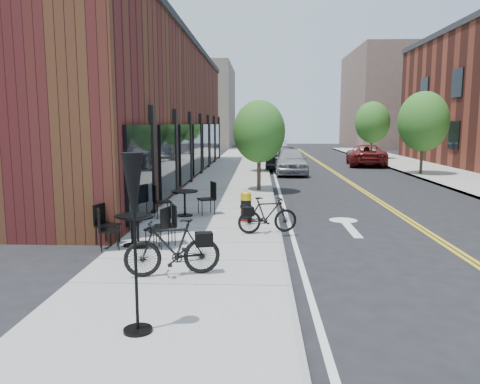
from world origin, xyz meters
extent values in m
plane|color=black|center=(0.00, 0.00, 0.00)|extent=(120.00, 120.00, 0.00)
cube|color=#9E9B93|center=(-2.00, 10.00, 0.06)|extent=(4.00, 70.00, 0.12)
cube|color=#4A1818|center=(-6.50, 14.00, 3.50)|extent=(5.00, 28.00, 7.00)
cube|color=#726656|center=(-8.00, 48.00, 5.00)|extent=(8.00, 14.00, 10.00)
cube|color=brown|center=(16.00, 50.00, 6.00)|extent=(10.00, 16.00, 12.00)
cylinder|color=#382B1E|center=(-0.60, 9.00, 0.93)|extent=(0.16, 0.16, 1.61)
ellipsoid|color=#296B21|center=(-0.60, 9.00, 2.61)|extent=(2.20, 2.20, 2.64)
cylinder|color=#382B1E|center=(-0.60, 17.00, 0.96)|extent=(0.16, 0.16, 1.68)
ellipsoid|color=#296B21|center=(-0.60, 17.00, 2.72)|extent=(2.30, 2.30, 2.76)
cylinder|color=#382B1E|center=(-0.60, 25.00, 0.91)|extent=(0.16, 0.16, 1.57)
ellipsoid|color=#296B21|center=(-0.60, 25.00, 2.54)|extent=(2.10, 2.10, 2.52)
cylinder|color=#382B1E|center=(-0.60, 33.00, 0.98)|extent=(0.16, 0.16, 1.71)
ellipsoid|color=#296B21|center=(-0.60, 33.00, 2.79)|extent=(2.40, 2.40, 2.88)
cylinder|color=#382B1E|center=(8.60, 16.00, 1.03)|extent=(0.16, 0.16, 1.82)
ellipsoid|color=#296B21|center=(8.60, 16.00, 3.06)|extent=(2.80, 2.80, 3.36)
cylinder|color=#382B1E|center=(8.60, 28.00, 1.03)|extent=(0.16, 0.16, 1.82)
ellipsoid|color=#296B21|center=(8.60, 28.00, 3.06)|extent=(2.80, 2.80, 3.36)
cylinder|color=maroon|center=(-0.97, 2.54, 0.15)|extent=(0.53, 0.53, 0.06)
cylinder|color=black|center=(-0.97, 2.54, 0.45)|extent=(0.41, 0.41, 0.60)
cylinder|color=gold|center=(-0.97, 2.54, 0.75)|extent=(0.46, 0.46, 0.04)
cylinder|color=gold|center=(-0.97, 2.54, 0.83)|extent=(0.39, 0.39, 0.14)
ellipsoid|color=gold|center=(-0.97, 2.54, 0.91)|extent=(0.38, 0.38, 0.17)
cylinder|color=gold|center=(-0.97, 2.54, 1.00)|extent=(0.07, 0.07, 0.06)
imported|color=black|center=(-2.19, -2.52, 0.66)|extent=(1.85, 0.91, 1.07)
imported|color=black|center=(-0.36, 1.00, 0.59)|extent=(1.64, 0.83, 0.95)
cylinder|color=black|center=(-3.52, -0.43, 0.13)|extent=(0.53, 0.53, 0.03)
cylinder|color=black|center=(-3.52, -0.43, 0.48)|extent=(0.07, 0.07, 0.69)
cylinder|color=black|center=(-3.52, -0.43, 0.83)|extent=(0.92, 0.92, 0.03)
cylinder|color=black|center=(-3.36, -0.51, 0.13)|extent=(0.56, 0.56, 0.03)
cylinder|color=black|center=(-3.36, -0.51, 0.47)|extent=(0.08, 0.08, 0.68)
cylinder|color=black|center=(-3.36, -0.51, 0.82)|extent=(0.97, 0.97, 0.03)
cylinder|color=black|center=(-2.87, 3.18, 0.14)|extent=(0.62, 0.62, 0.03)
cylinder|color=black|center=(-2.87, 3.18, 0.50)|extent=(0.08, 0.08, 0.75)
cylinder|color=black|center=(-2.87, 3.18, 0.88)|extent=(1.07, 1.07, 0.03)
cylinder|color=black|center=(-2.23, -4.92, 0.14)|extent=(0.39, 0.39, 0.04)
cylinder|color=black|center=(-2.23, -4.92, 1.33)|extent=(0.04, 0.04, 2.36)
cone|color=black|center=(-2.23, -4.92, 2.04)|extent=(0.29, 0.29, 1.04)
imported|color=#96999D|center=(1.24, 16.46, 0.78)|extent=(1.86, 4.57, 1.55)
imported|color=black|center=(0.80, 19.62, 0.73)|extent=(2.05, 4.60, 1.47)
imported|color=silver|center=(0.80, 26.62, 0.80)|extent=(2.49, 5.61, 1.60)
imported|color=maroon|center=(6.93, 22.46, 0.74)|extent=(3.09, 5.61, 1.49)
camera|label=1|loc=(-0.58, -10.89, 2.92)|focal=35.00mm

